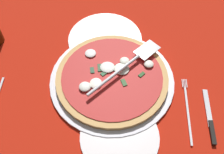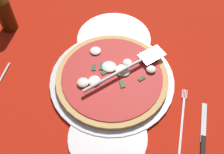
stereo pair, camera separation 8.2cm
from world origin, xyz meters
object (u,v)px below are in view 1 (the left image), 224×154
object	(u,v)px
place_setting_far	(199,116)
pizza	(112,77)
dinner_plate_left	(105,39)
dinner_plate_right	(120,137)
pizza_server	(126,65)

from	to	relation	value
place_setting_far	pizza	bearing A→B (deg)	66.81
dinner_plate_left	place_setting_far	world-z (taller)	place_setting_far
dinner_plate_left	pizza	distance (cm)	17.75
dinner_plate_left	pizza	size ratio (longest dim) A/B	0.74
dinner_plate_right	pizza_server	xyz separation A→B (cm)	(-21.48, 0.79, 4.09)
dinner_plate_right	pizza	bearing A→B (deg)	-169.45
pizza	place_setting_far	distance (cm)	27.92
dinner_plate_left	dinner_plate_right	bearing A→B (deg)	11.27
pizza	place_setting_far	xyz separation A→B (cm)	(10.63, 25.76, -1.79)
dinner_plate_right	pizza_server	world-z (taller)	pizza_server
dinner_plate_left	pizza	world-z (taller)	pizza
dinner_plate_left	dinner_plate_right	size ratio (longest dim) A/B	1.19
dinner_plate_right	pizza_server	bearing A→B (deg)	177.90
dinner_plate_left	place_setting_far	xyz separation A→B (cm)	(27.91, 29.45, -0.15)
pizza_server	pizza	bearing A→B (deg)	166.76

